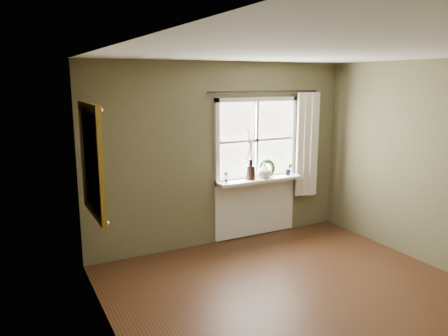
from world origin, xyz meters
name	(u,v)px	position (x,y,z in m)	size (l,w,h in m)	color
floor	(321,311)	(0.00, 0.00, 0.00)	(4.50, 4.50, 0.00)	#3F2313
ceiling	(334,52)	(0.00, 0.00, 2.60)	(4.50, 4.50, 0.00)	silver
wall_back	(221,154)	(0.00, 2.30, 1.30)	(4.00, 0.10, 2.60)	brown
wall_left	(117,220)	(-2.05, 0.00, 1.30)	(0.10, 4.50, 2.60)	brown
window_frame	(256,140)	(0.55, 2.23, 1.48)	(1.36, 0.06, 1.24)	white
window_sill	(260,180)	(0.55, 2.12, 0.90)	(1.36, 0.26, 0.04)	white
window_apron	(255,207)	(0.55, 2.23, 0.46)	(1.36, 0.04, 0.88)	white
dark_jug	(250,173)	(0.39, 2.12, 1.02)	(0.14, 0.14, 0.20)	black
cream_vase	(264,170)	(0.63, 2.12, 1.03)	(0.22, 0.22, 0.23)	beige
wreath	(267,170)	(0.70, 2.16, 1.02)	(0.27, 0.27, 0.07)	#243E1B
potted_plant_left	(226,177)	(-0.01, 2.12, 1.00)	(0.08, 0.06, 0.16)	#243E1B
potted_plant_right	(289,169)	(1.07, 2.12, 1.01)	(0.10, 0.08, 0.18)	#243E1B
curtain	(306,145)	(1.39, 2.13, 1.37)	(0.36, 0.12, 1.59)	beige
curtain_rod	(265,92)	(0.65, 2.17, 2.18)	(0.03, 0.03, 1.84)	black
gilt_mirror	(91,160)	(-1.96, 1.46, 1.52)	(0.10, 1.02, 1.21)	white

